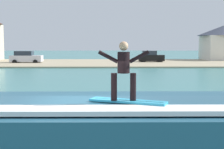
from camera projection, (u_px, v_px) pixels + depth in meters
The scene contains 8 objects.
ground_plane at pixel (81, 147), 9.47m from camera, with size 260.00×260.00×0.00m, color teal.
wave_crest at pixel (113, 123), 9.57m from camera, with size 8.73×4.69×1.40m.
surfboard at pixel (128, 101), 8.79m from camera, with size 2.08×1.19×0.06m.
surfer at pixel (124, 68), 8.65m from camera, with size 1.34×0.32×1.55m.
shoreline_bank at pixel (104, 63), 49.37m from camera, with size 120.00×18.96×0.18m.
car_near_shore at pixel (26, 57), 48.40m from camera, with size 4.55×2.23×1.86m.
car_far_shore at pixel (151, 57), 50.43m from camera, with size 3.86×2.21×1.86m.
house_gabled_white at pixel (224, 41), 56.92m from camera, with size 8.95×8.95×6.01m.
Camera 1 is at (0.80, -9.24, 2.95)m, focal length 53.42 mm.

